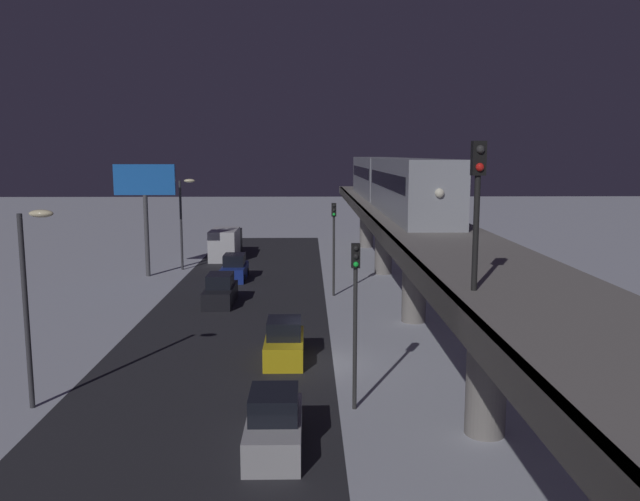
% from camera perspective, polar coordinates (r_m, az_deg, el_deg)
% --- Properties ---
extents(ground_plane, '(240.00, 240.00, 0.00)m').
position_cam_1_polar(ground_plane, '(30.37, -0.50, -10.03)').
color(ground_plane, silver).
extents(avenue_asphalt, '(11.00, 91.60, 0.01)m').
position_cam_1_polar(avenue_asphalt, '(30.67, -9.29, -9.94)').
color(avenue_asphalt, '#28282D').
rests_on(avenue_asphalt, ground_plane).
extents(elevated_railway, '(5.00, 91.60, 6.01)m').
position_cam_1_polar(elevated_railway, '(29.76, 10.68, -0.26)').
color(elevated_railway, gray).
rests_on(elevated_railway, ground_plane).
extents(subway_train, '(2.94, 36.87, 3.40)m').
position_cam_1_polar(subway_train, '(48.71, 6.21, 6.26)').
color(subway_train, '#999EA8').
rests_on(subway_train, elevated_railway).
extents(rail_signal, '(0.36, 0.41, 4.00)m').
position_cam_1_polar(rail_signal, '(17.58, 13.80, 5.27)').
color(rail_signal, black).
rests_on(rail_signal, elevated_railway).
extents(sedan_blue, '(1.91, 4.52, 1.97)m').
position_cam_1_polar(sedan_blue, '(50.63, -7.58, -1.66)').
color(sedan_blue, navy).
rests_on(sedan_blue, ground_plane).
extents(sedan_silver, '(1.80, 4.22, 1.97)m').
position_cam_1_polar(sedan_silver, '(22.05, -4.08, -15.20)').
color(sedan_silver, '#B2B2B7').
rests_on(sedan_silver, ground_plane).
extents(sedan_yellow, '(1.80, 4.04, 1.97)m').
position_cam_1_polar(sedan_yellow, '(30.80, -3.18, -8.21)').
color(sedan_yellow, gold).
rests_on(sedan_yellow, ground_plane).
extents(sedan_black, '(1.80, 4.71, 1.97)m').
position_cam_1_polar(sedan_black, '(42.55, -8.83, -3.61)').
color(sedan_black, black).
rests_on(sedan_black, ground_plane).
extents(box_truck, '(2.40, 7.40, 2.80)m').
position_cam_1_polar(box_truck, '(61.24, -8.33, 0.62)').
color(box_truck, black).
rests_on(box_truck, ground_plane).
extents(traffic_light_near, '(0.32, 0.44, 6.40)m').
position_cam_1_polar(traffic_light_near, '(24.12, 3.15, -4.58)').
color(traffic_light_near, '#2D2D2D').
rests_on(traffic_light_near, ground_plane).
extents(traffic_light_mid, '(0.32, 0.44, 6.40)m').
position_cam_1_polar(traffic_light_mid, '(43.75, 1.23, 1.34)').
color(traffic_light_mid, '#2D2D2D').
rests_on(traffic_light_mid, ground_plane).
extents(commercial_billboard, '(4.80, 0.36, 8.90)m').
position_cam_1_polar(commercial_billboard, '(52.61, -15.26, 5.13)').
color(commercial_billboard, '#4C4C51').
rests_on(commercial_billboard, ground_plane).
extents(street_lamp_near, '(1.35, 0.44, 7.65)m').
position_cam_1_polar(street_lamp_near, '(26.41, -24.30, -2.81)').
color(street_lamp_near, '#38383D').
rests_on(street_lamp_near, ground_plane).
extents(street_lamp_far, '(1.35, 0.44, 7.65)m').
position_cam_1_polar(street_lamp_far, '(55.00, -12.01, 3.27)').
color(street_lamp_far, '#38383D').
rests_on(street_lamp_far, ground_plane).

